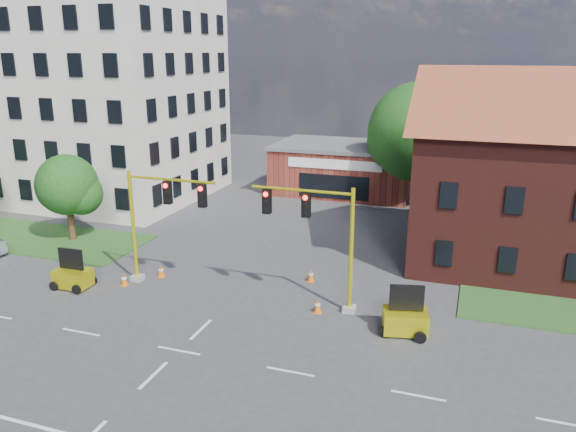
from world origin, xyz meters
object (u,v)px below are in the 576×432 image
(signal_mast_east, at_px, (318,232))
(pickup_white, at_px, (509,251))
(trailer_west, at_px, (73,276))
(signal_mast_west, at_px, (159,215))
(trailer_east, at_px, (405,319))

(signal_mast_east, height_order, pickup_white, signal_mast_east)
(signal_mast_east, distance_m, trailer_west, 13.58)
(trailer_west, bearing_deg, pickup_white, 26.30)
(signal_mast_west, bearing_deg, pickup_white, 28.29)
(signal_mast_west, distance_m, trailer_east, 13.66)
(signal_mast_west, bearing_deg, trailer_east, -5.67)
(trailer_east, relative_size, pickup_white, 0.42)
(signal_mast_east, xyz_separation_m, trailer_west, (-13.03, -1.97, -3.26))
(signal_mast_west, distance_m, pickup_white, 20.57)
(signal_mast_east, relative_size, pickup_white, 1.16)
(signal_mast_west, bearing_deg, trailer_west, -155.47)
(trailer_east, bearing_deg, trailer_west, 168.87)
(trailer_west, relative_size, trailer_east, 0.95)
(signal_mast_west, xyz_separation_m, trailer_west, (-4.32, -1.97, -3.26))
(signal_mast_west, height_order, trailer_west, signal_mast_west)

